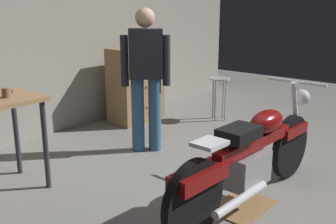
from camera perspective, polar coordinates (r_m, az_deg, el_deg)
ground_plane at (r=3.91m, az=8.27°, el=-10.90°), size 12.00×12.00×0.00m
back_wall at (r=5.52m, az=-17.13°, el=12.88°), size 8.00×0.12×3.10m
motorcycle at (r=3.54m, az=11.85°, el=-6.03°), size 2.19×0.60×1.00m
person_standing at (r=4.63m, az=-3.19°, el=5.41°), size 0.43×0.43×1.67m
shop_stool at (r=6.05m, az=7.35°, el=3.53°), size 0.32×0.32×0.64m
wooden_dresser at (r=5.95m, az=-4.61°, el=3.91°), size 0.80×0.47×1.10m
drip_tray at (r=3.63m, az=10.48°, el=-13.10°), size 0.56×0.40×0.01m
mug_brown_stoneware at (r=3.85m, az=-22.05°, el=2.56°), size 0.11×0.08×0.09m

